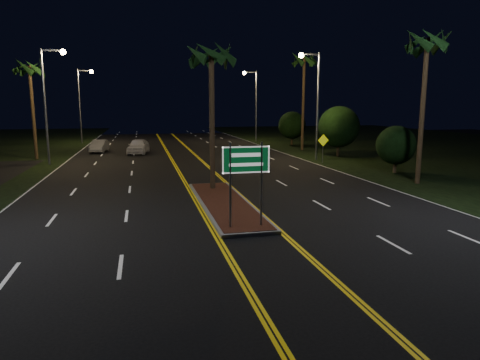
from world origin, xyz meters
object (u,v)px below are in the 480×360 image
object	(u,v)px
car_near	(138,145)
streetlight_left_far	(82,97)
median_island	(225,203)
warning_sign	(323,144)
palm_left_far	(29,69)
palm_right_far	(304,61)
car_far	(99,145)
shrub_near	(396,145)
shrub_far	(292,125)
streetlight_right_mid	(314,94)
shrub_mid	(339,127)
streetlight_right_far	(253,98)
highway_sign	(246,168)
palm_right_near	(427,43)
palm_median	(211,55)
streetlight_left_mid	(49,93)

from	to	relation	value
car_near	streetlight_left_far	bearing A→B (deg)	125.74
median_island	warning_sign	size ratio (longest dim) A/B	4.38
median_island	car_near	xyz separation A→B (m)	(-4.06, 23.55, 0.78)
palm_left_far	car_near	distance (m)	11.41
median_island	palm_right_far	size ratio (longest dim) A/B	1.00
car_far	warning_sign	xyz separation A→B (m)	(18.73, -12.69, 0.79)
shrub_near	median_island	bearing A→B (deg)	-152.59
warning_sign	shrub_far	bearing A→B (deg)	73.32
streetlight_right_mid	warning_sign	distance (m)	4.53
shrub_mid	streetlight_right_mid	bearing A→B (deg)	-149.44
streetlight_left_far	shrub_near	distance (m)	38.67
streetlight_right_far	car_far	world-z (taller)	streetlight_right_far
palm_left_far	warning_sign	bearing A→B (deg)	-18.34
palm_right_far	warning_sign	bearing A→B (deg)	-101.51
median_island	palm_right_far	distance (m)	27.84
streetlight_left_far	highway_sign	bearing A→B (deg)	-75.56
palm_left_far	palm_right_near	bearing A→B (deg)	-35.43
warning_sign	shrub_near	bearing A→B (deg)	-72.33
shrub_mid	palm_right_far	bearing A→B (deg)	101.31
shrub_near	warning_sign	distance (m)	6.75
palm_left_far	car_far	world-z (taller)	palm_left_far
streetlight_left_far	palm_median	bearing A→B (deg)	-72.42
streetlight_right_far	palm_left_far	size ratio (longest dim) A/B	1.02
streetlight_right_mid	palm_right_near	size ratio (longest dim) A/B	0.97
median_island	palm_right_near	size ratio (longest dim) A/B	1.10
shrub_far	car_far	distance (m)	22.01
palm_right_near	highway_sign	bearing A→B (deg)	-150.05
highway_sign	shrub_mid	xyz separation A→B (m)	(14.00, 21.20, 0.32)
palm_right_far	palm_right_near	bearing A→B (deg)	-90.86
streetlight_right_mid	shrub_far	distance (m)	14.74
streetlight_left_mid	shrub_far	xyz separation A→B (m)	(24.41, 12.00, -3.32)
warning_sign	palm_right_far	bearing A→B (deg)	72.55
streetlight_left_far	palm_median	distance (m)	35.18
streetlight_right_mid	palm_median	world-z (taller)	streetlight_right_mid
streetlight_left_far	shrub_near	xyz separation A→B (m)	(24.11, -30.00, -3.71)
palm_right_far	car_near	xyz separation A→B (m)	(-16.86, 0.55, -8.29)
palm_right_far	shrub_far	xyz separation A→B (m)	(1.00, 6.00, -6.81)
median_island	shrub_near	bearing A→B (deg)	27.41
shrub_near	car_far	bearing A→B (deg)	138.64
palm_left_far	car_near	bearing A→B (deg)	16.24
streetlight_right_far	highway_sign	bearing A→B (deg)	-105.15
median_island	highway_sign	distance (m)	4.80
median_island	shrub_far	bearing A→B (deg)	64.55
shrub_mid	warning_sign	size ratio (longest dim) A/B	1.97
palm_right_near	shrub_far	bearing A→B (deg)	87.14
streetlight_left_far	car_far	distance (m)	12.48
palm_right_near	car_far	size ratio (longest dim) A/B	2.16
highway_sign	car_near	xyz separation A→B (m)	(-4.06, 27.75, -1.54)
palm_right_far	palm_left_far	bearing A→B (deg)	-175.53
median_island	streetlight_left_mid	xyz separation A→B (m)	(-10.61, 17.00, 5.57)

